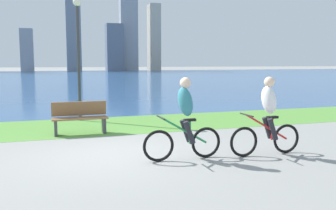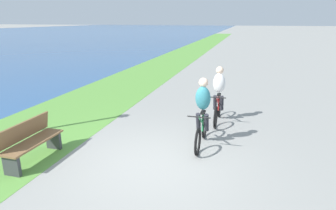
{
  "view_description": "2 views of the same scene",
  "coord_description": "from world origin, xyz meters",
  "px_view_note": "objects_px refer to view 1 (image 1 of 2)",
  "views": [
    {
      "loc": [
        -1.33,
        -7.75,
        1.98
      ],
      "look_at": [
        1.46,
        0.72,
        0.94
      ],
      "focal_mm": 39.18,
      "sensor_mm": 36.0,
      "label": 1
    },
    {
      "loc": [
        -5.23,
        -1.84,
        2.98
      ],
      "look_at": [
        1.48,
        0.03,
        0.9
      ],
      "focal_mm": 30.74,
      "sensor_mm": 36.0,
      "label": 2
    }
  ],
  "objects_px": {
    "cyclist_lead": "(185,119)",
    "cyclist_trailing": "(268,116)",
    "bench_near_path": "(80,118)",
    "lamppost_tall": "(78,42)"
  },
  "relations": [
    {
      "from": "cyclist_lead",
      "to": "cyclist_trailing",
      "type": "bearing_deg",
      "value": -6.11
    },
    {
      "from": "cyclist_lead",
      "to": "cyclist_trailing",
      "type": "distance_m",
      "value": 1.83
    },
    {
      "from": "cyclist_trailing",
      "to": "bench_near_path",
      "type": "relative_size",
      "value": 1.13
    },
    {
      "from": "cyclist_trailing",
      "to": "lamppost_tall",
      "type": "distance_m",
      "value": 7.21
    },
    {
      "from": "cyclist_lead",
      "to": "bench_near_path",
      "type": "relative_size",
      "value": 1.12
    },
    {
      "from": "cyclist_trailing",
      "to": "lamppost_tall",
      "type": "height_order",
      "value": "lamppost_tall"
    },
    {
      "from": "cyclist_trailing",
      "to": "bench_near_path",
      "type": "xyz_separation_m",
      "value": [
        -3.62,
        3.62,
        -0.39
      ]
    },
    {
      "from": "cyclist_lead",
      "to": "bench_near_path",
      "type": "xyz_separation_m",
      "value": [
        -1.8,
        3.43,
        -0.39
      ]
    },
    {
      "from": "cyclist_lead",
      "to": "bench_near_path",
      "type": "distance_m",
      "value": 3.89
    },
    {
      "from": "cyclist_lead",
      "to": "cyclist_trailing",
      "type": "xyz_separation_m",
      "value": [
        1.82,
        -0.2,
        -0.0
      ]
    }
  ]
}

